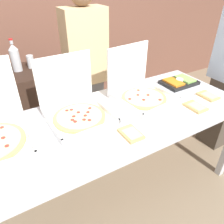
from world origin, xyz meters
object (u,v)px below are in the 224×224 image
Objects in this scene: veggie_tray at (179,82)px; soda_can_silver at (31,62)px; paper_plate_front_left at (195,107)px; paper_plate_front_center at (131,134)px; pizza_box_far_left at (76,108)px; person_guest_cap at (87,74)px; soda_bottle at (15,57)px; paper_plate_front_right at (208,96)px; pizza_box_near_right at (140,91)px.

soda_can_silver is at bearing 146.30° from veggie_tray.
paper_plate_front_left and paper_plate_front_center have the same top height.
person_guest_cap reaches higher than pizza_box_far_left.
pizza_box_far_left is at bearing -82.19° from soda_can_silver.
pizza_box_far_left is 0.95m from paper_plate_front_left.
pizza_box_far_left is 1.10m from veggie_tray.
soda_bottle is at bearing -175.12° from soda_can_silver.
paper_plate_front_right is 0.33m from veggie_tray.
paper_plate_front_right is 1.16m from person_guest_cap.
paper_plate_front_left is 0.13× the size of person_guest_cap.
pizza_box_near_right is 0.52m from veggie_tray.
veggie_tray is (0.87, 0.42, 0.01)m from paper_plate_front_center.
paper_plate_front_right is 1.78m from soda_bottle.
paper_plate_front_right is at bearing -35.50° from pizza_box_near_right.
person_guest_cap is (0.47, -0.25, -0.14)m from soda_can_silver.
pizza_box_near_right is at bearing 110.87° from person_guest_cap.
veggie_tray is at bearing 26.04° from paper_plate_front_center.
pizza_box_far_left reaches higher than paper_plate_front_left.
paper_plate_front_right is at bearing -86.98° from veggie_tray.
person_guest_cap is at bearing 56.96° from pizza_box_far_left.
paper_plate_front_left is at bearing -50.75° from soda_can_silver.
pizza_box_near_right is 0.47m from paper_plate_front_left.
person_guest_cap is at bearing -21.90° from soda_bottle.
soda_bottle is 2.41× the size of soda_can_silver.
veggie_tray is (-0.02, 0.33, 0.01)m from paper_plate_front_right.
person_guest_cap reaches higher than soda_bottle.
pizza_box_far_left is at bearing -178.63° from veggie_tray.
person_guest_cap reaches higher than veggie_tray.
veggie_tray is (0.51, 0.04, -0.05)m from pizza_box_near_right.
soda_bottle reaches higher than paper_plate_front_right.
soda_bottle is 0.15m from soda_can_silver.
paper_plate_front_center is (-0.65, -0.02, 0.00)m from paper_plate_front_left.
veggie_tray reaches higher than paper_plate_front_center.
pizza_box_far_left is 2.08× the size of paper_plate_front_left.
paper_plate_front_right is (1.11, -0.31, -0.07)m from pizza_box_far_left.
veggie_tray is at bearing -30.70° from soda_bottle.
paper_plate_front_left is 1.04× the size of paper_plate_front_right.
paper_plate_front_center is at bearing -174.05° from paper_plate_front_right.
veggie_tray is at bearing 61.22° from paper_plate_front_left.
paper_plate_front_center is at bearing -178.11° from paper_plate_front_left.
pizza_box_far_left reaches higher than veggie_tray.
soda_bottle is at bearing 149.30° from veggie_tray.
soda_bottle reaches higher than pizza_box_near_right.
pizza_box_far_left is at bearing 164.63° from paper_plate_front_right.
paper_plate_front_left is 0.25m from paper_plate_front_right.
person_guest_cap is (-0.23, 0.59, -0.02)m from pizza_box_near_right.
soda_can_silver reaches higher than veggie_tray.
soda_bottle is 0.17× the size of person_guest_cap.
person_guest_cap is (0.13, 0.98, 0.05)m from paper_plate_front_center.
paper_plate_front_right is at bearing -16.72° from pizza_box_far_left.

